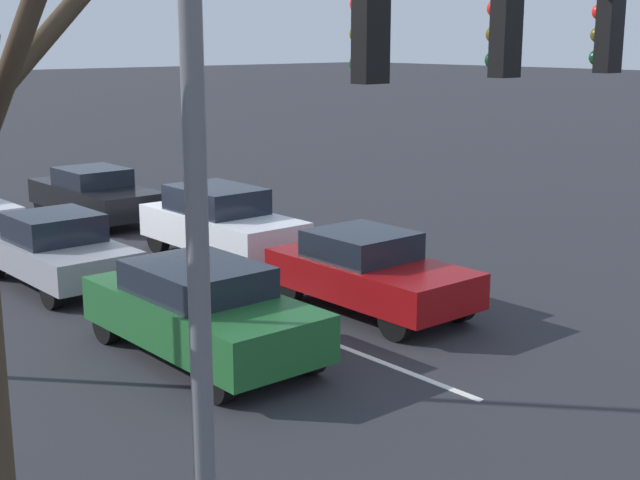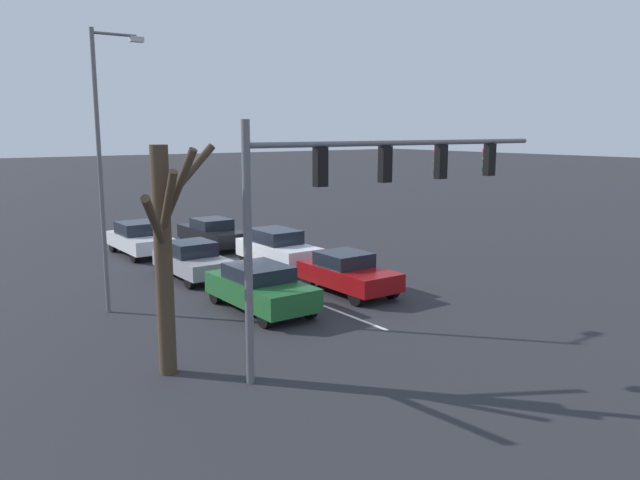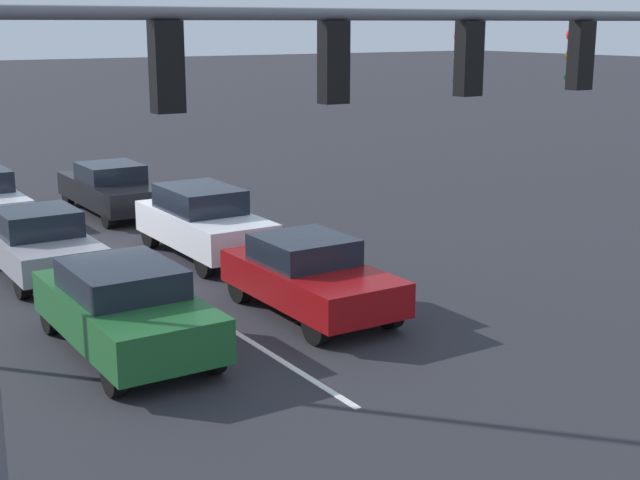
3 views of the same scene
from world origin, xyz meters
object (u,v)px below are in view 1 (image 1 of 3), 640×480
Objects in this scene: car_maroon_leftlane_front at (369,271)px; car_gray_midlane_second at (57,250)px; car_darkgreen_midlane_front at (201,310)px; traffic_signal_gantry at (469,78)px; car_white_leftlane_second at (221,223)px; car_black_leftlane_third at (95,194)px.

car_gray_midlane_second reaches higher than car_maroon_leftlane_front.
car_darkgreen_midlane_front is 5.46m from car_gray_midlane_second.
traffic_signal_gantry is (-0.22, 10.48, 3.79)m from car_gray_midlane_second.
car_black_leftlane_third is (0.11, -6.00, -0.12)m from car_white_leftlane_second.
traffic_signal_gantry is at bearing 93.51° from car_darkgreen_midlane_front.
car_white_leftlane_second is at bearing -109.30° from traffic_signal_gantry.
car_white_leftlane_second is 1.09× the size of car_gray_midlane_second.
car_white_leftlane_second is 6.00m from car_black_leftlane_third.
car_maroon_leftlane_front is 0.40× the size of traffic_signal_gantry.
car_darkgreen_midlane_front reaches higher than car_maroon_leftlane_front.
car_gray_midlane_second is (3.76, -0.38, -0.11)m from car_white_leftlane_second.
car_darkgreen_midlane_front is at bearing -86.49° from traffic_signal_gantry.
car_darkgreen_midlane_front is 6.28m from traffic_signal_gantry.
car_gray_midlane_second is 11.15m from traffic_signal_gantry.
car_gray_midlane_second is at bearing 57.01° from car_black_leftlane_third.
car_darkgreen_midlane_front is at bearing 52.91° from car_white_leftlane_second.
car_maroon_leftlane_front is at bearing -123.81° from traffic_signal_gantry.
car_maroon_leftlane_front is at bearing -179.12° from car_darkgreen_midlane_front.
car_gray_midlane_second is at bearing -5.73° from car_white_leftlane_second.
traffic_signal_gantry reaches higher than car_maroon_leftlane_front.
traffic_signal_gantry reaches higher than car_gray_midlane_second.
car_white_leftlane_second is (-3.84, -5.09, 0.08)m from car_darkgreen_midlane_front.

